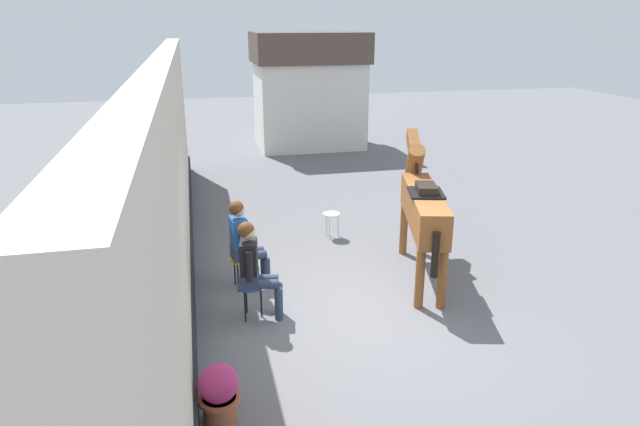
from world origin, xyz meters
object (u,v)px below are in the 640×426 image
(saddled_horse_center, at_px, (422,206))
(seated_visitor_near, at_px, (254,265))
(spare_stool_white, at_px, (331,216))
(seated_visitor_far, at_px, (244,240))
(flower_planter_near, at_px, (219,392))

(saddled_horse_center, bearing_deg, seated_visitor_near, -163.75)
(seated_visitor_near, xyz_separation_m, spare_stool_white, (1.73, 2.68, -0.38))
(seated_visitor_far, distance_m, saddled_horse_center, 2.78)
(flower_planter_near, height_order, spare_stool_white, flower_planter_near)
(flower_planter_near, relative_size, spare_stool_white, 1.39)
(seated_visitor_near, bearing_deg, flower_planter_near, -106.55)
(seated_visitor_far, bearing_deg, seated_visitor_near, -87.08)
(seated_visitor_near, distance_m, seated_visitor_far, 0.95)
(spare_stool_white, bearing_deg, seated_visitor_far, -135.63)
(seated_visitor_far, bearing_deg, spare_stool_white, 44.37)
(saddled_horse_center, xyz_separation_m, spare_stool_white, (-0.97, 1.90, -0.76))
(spare_stool_white, bearing_deg, flower_planter_near, -116.36)
(seated_visitor_far, height_order, saddled_horse_center, saddled_horse_center)
(saddled_horse_center, bearing_deg, flower_planter_near, -139.71)
(seated_visitor_near, bearing_deg, seated_visitor_far, 92.92)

